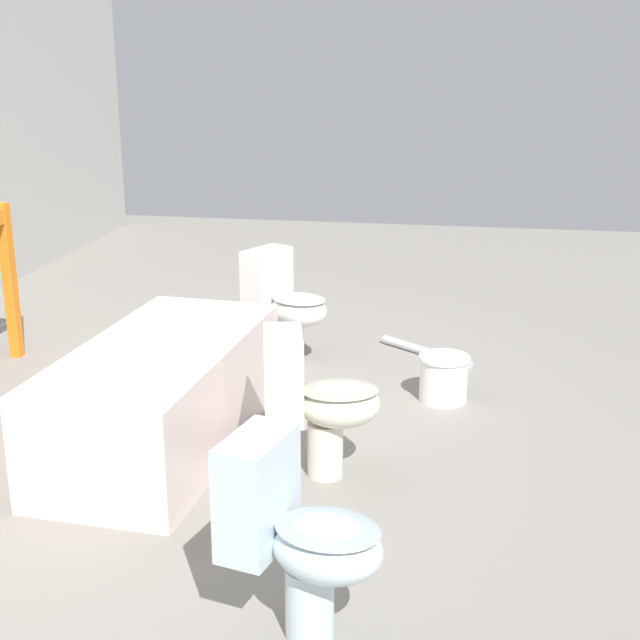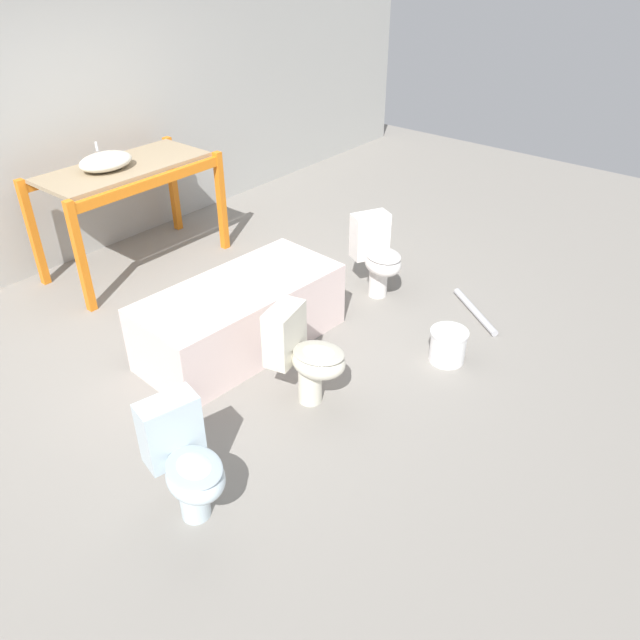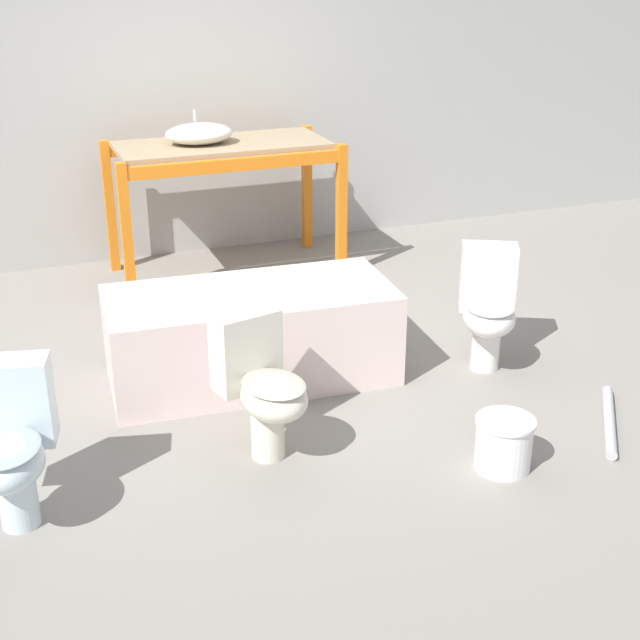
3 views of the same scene
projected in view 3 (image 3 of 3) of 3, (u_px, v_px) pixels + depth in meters
name	position (u px, v px, depth m)	size (l,w,h in m)	color
ground_plane	(261.00, 352.00, 5.65)	(12.00, 12.00, 0.00)	gray
warehouse_wall_rear	(172.00, 53.00, 6.87)	(10.80, 0.08, 3.20)	#ADADA8
shelving_rack	(223.00, 164.00, 6.66)	(1.69, 0.83, 1.02)	orange
sink_basin	(199.00, 134.00, 6.52)	(0.50, 0.37, 0.23)	silver
bathtub_main	(251.00, 329.00, 5.20)	(1.70, 0.85, 0.56)	silver
toilet_near	(262.00, 382.00, 4.40)	(0.44, 0.60, 0.72)	silver
toilet_far	(488.00, 304.00, 5.34)	(0.53, 0.63, 0.72)	white
toilet_extra	(12.00, 442.00, 3.88)	(0.44, 0.60, 0.72)	silver
bucket_white	(504.00, 442.00, 4.37)	(0.30, 0.30, 0.27)	white
loose_pipe	(609.00, 421.00, 4.79)	(0.48, 0.63, 0.06)	#B7B7BC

